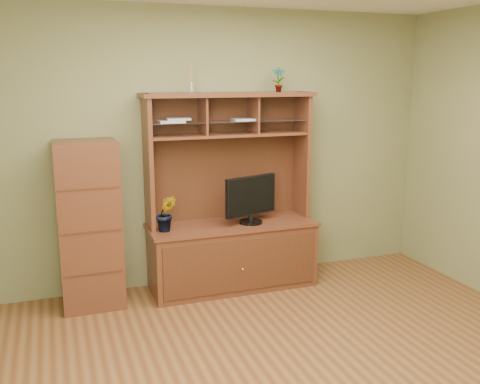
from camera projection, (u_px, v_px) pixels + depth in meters
name	position (u px, v px, depth m)	size (l,w,h in m)	color
room	(312.00, 186.00, 3.47)	(4.54, 4.04, 2.74)	#593319
media_hutch	(231.00, 235.00, 5.25)	(1.66, 0.61, 1.90)	#4B2515
monitor	(251.00, 199.00, 5.15)	(0.57, 0.23, 0.46)	black
orchid_plant	(166.00, 213.00, 4.89)	(0.19, 0.15, 0.34)	#2D561D
top_plant	(278.00, 79.00, 5.17)	(0.13, 0.08, 0.24)	#3C6E26
reed_diffuser	(191.00, 81.00, 4.89)	(0.05, 0.05, 0.27)	silver
magazines	(198.00, 120.00, 4.98)	(0.95, 0.19, 0.04)	#B3B4B8
side_cabinet	(89.00, 225.00, 4.77)	(0.54, 0.49, 1.50)	#4B2515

